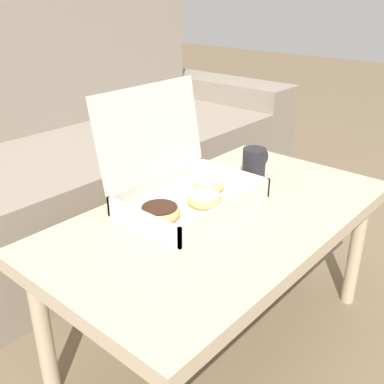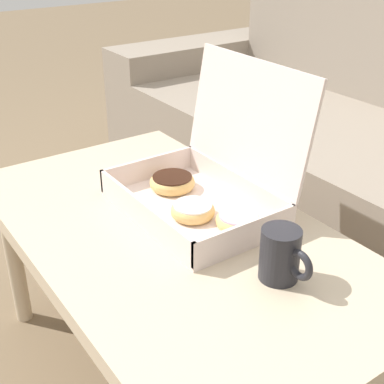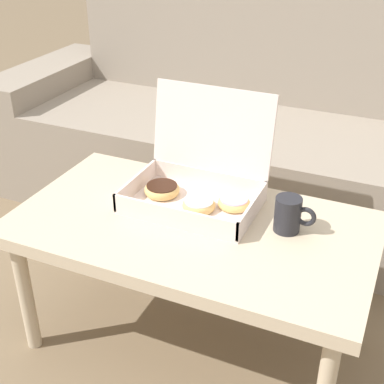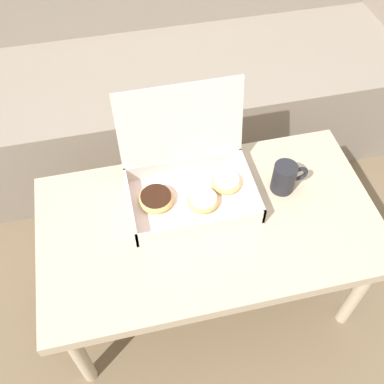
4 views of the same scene
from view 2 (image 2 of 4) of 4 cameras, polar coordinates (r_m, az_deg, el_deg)
ground_plane at (r=1.47m, az=2.30°, el=-17.59°), size 12.00×12.00×0.00m
coffee_table at (r=1.16m, az=-2.25°, el=-5.96°), size 1.02×0.57×0.45m
pastry_box at (r=1.19m, az=1.55°, el=0.99°), size 0.38×0.31×0.32m
coffee_mug at (r=0.97m, az=9.50°, el=-6.65°), size 0.11×0.07×0.10m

